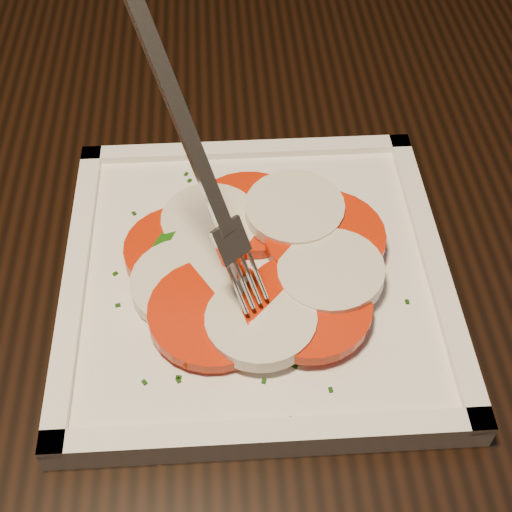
# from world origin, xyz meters

# --- Properties ---
(table) EXTENTS (1.29, 0.94, 0.75)m
(table) POSITION_xyz_m (-0.00, 0.18, 0.65)
(table) COLOR black
(table) RESTS_ON ground
(plate) EXTENTS (0.29, 0.29, 0.01)m
(plate) POSITION_xyz_m (-0.08, 0.12, 0.76)
(plate) COLOR white
(plate) RESTS_ON table
(caprese_salad) EXTENTS (0.19, 0.22, 0.03)m
(caprese_salad) POSITION_xyz_m (-0.08, 0.12, 0.77)
(caprese_salad) COLOR red
(caprese_salad) RESTS_ON plate
(fork) EXTENTS (0.08, 0.10, 0.17)m
(fork) POSITION_xyz_m (-0.12, 0.12, 0.87)
(fork) COLOR white
(fork) RESTS_ON caprese_salad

